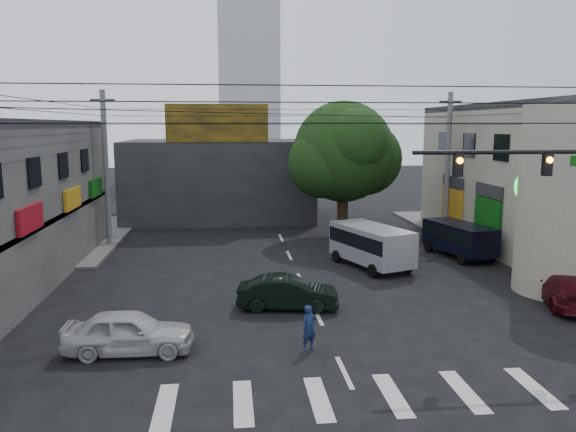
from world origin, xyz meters
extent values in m
plane|color=black|center=(0.00, 0.00, 0.00)|extent=(160.00, 160.00, 0.00)
cube|color=#514F4C|center=(18.00, 18.00, 0.07)|extent=(16.00, 16.00, 0.15)
cylinder|color=gray|center=(11.00, 4.00, 4.00)|extent=(4.00, 4.00, 8.00)
cube|color=#232326|center=(-4.00, 26.00, 3.00)|extent=(14.00, 10.00, 6.00)
cube|color=olive|center=(-4.00, 21.10, 7.30)|extent=(7.00, 0.30, 2.60)
cube|color=silver|center=(0.00, 70.00, 22.00)|extent=(9.00, 9.00, 44.00)
cylinder|color=black|center=(4.00, 17.00, 2.20)|extent=(0.70, 0.70, 4.40)
sphere|color=black|center=(4.00, 17.00, 5.50)|extent=(6.40, 6.40, 6.40)
cylinder|color=black|center=(6.00, -1.00, 6.30)|extent=(7.00, 0.14, 0.14)
cube|color=black|center=(7.00, -1.00, 5.90)|extent=(0.28, 0.22, 0.75)
cube|color=black|center=(4.00, -1.00, 5.90)|extent=(0.28, 0.22, 0.75)
sphere|color=orange|center=(7.00, -1.14, 6.05)|extent=(0.20, 0.20, 0.20)
sphere|color=orange|center=(4.00, -1.14, 6.05)|extent=(0.20, 0.20, 0.20)
cylinder|color=#59595B|center=(-10.50, 16.00, 4.60)|extent=(0.32, 0.32, 9.20)
cylinder|color=#59595B|center=(10.50, 16.00, 4.60)|extent=(0.32, 0.32, 9.20)
imported|color=black|center=(-1.03, 2.93, 0.65)|extent=(2.49, 4.33, 1.30)
imported|color=#B7B8B4|center=(-6.50, -0.85, 0.69)|extent=(1.87, 4.15, 1.38)
imported|color=#430910|center=(10.08, 2.15, 0.63)|extent=(4.12, 5.30, 1.26)
imported|color=#142146|center=(-0.79, -1.27, 0.75)|extent=(0.85, 0.82, 1.50)
camera|label=1|loc=(-3.27, -18.20, 7.15)|focal=35.00mm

